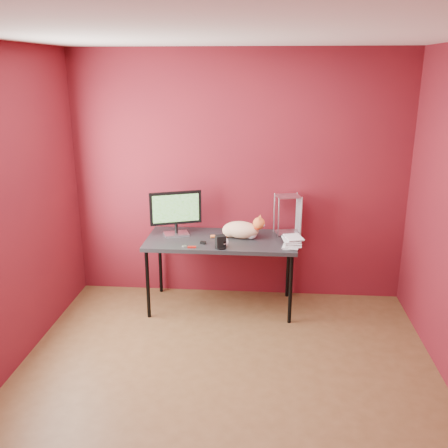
# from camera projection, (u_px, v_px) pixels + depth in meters

# --- Properties ---
(room) EXTENTS (3.52, 3.52, 2.61)m
(room) POSITION_uv_depth(u_px,v_px,m) (225.00, 209.00, 3.51)
(room) COLOR #50351B
(room) RESTS_ON ground
(desk) EXTENTS (1.50, 0.70, 0.75)m
(desk) POSITION_uv_depth(u_px,v_px,m) (221.00, 243.00, 5.05)
(desk) COLOR black
(desk) RESTS_ON ground
(monitor) EXTENTS (0.51, 0.24, 0.46)m
(monitor) POSITION_uv_depth(u_px,v_px,m) (176.00, 211.00, 5.07)
(monitor) COLOR silver
(monitor) RESTS_ON desk
(cat) EXTENTS (0.55, 0.27, 0.26)m
(cat) POSITION_uv_depth(u_px,v_px,m) (241.00, 230.00, 5.03)
(cat) COLOR #CA712A
(cat) RESTS_ON desk
(skull_mug) EXTENTS (0.11, 0.11, 0.10)m
(skull_mug) POSITION_uv_depth(u_px,v_px,m) (223.00, 242.00, 4.77)
(skull_mug) COLOR white
(skull_mug) RESTS_ON desk
(speaker) EXTENTS (0.11, 0.11, 0.13)m
(speaker) POSITION_uv_depth(u_px,v_px,m) (221.00, 242.00, 4.75)
(speaker) COLOR black
(speaker) RESTS_ON desk
(book_stack) EXTENTS (0.20, 0.24, 1.05)m
(book_stack) POSITION_uv_depth(u_px,v_px,m) (286.00, 193.00, 4.67)
(book_stack) COLOR beige
(book_stack) RESTS_ON desk
(wire_rack) EXTENTS (0.27, 0.24, 0.41)m
(wire_rack) POSITION_uv_depth(u_px,v_px,m) (288.00, 214.00, 5.13)
(wire_rack) COLOR silver
(wire_rack) RESTS_ON desk
(pocket_knife) EXTENTS (0.08, 0.03, 0.02)m
(pocket_knife) POSITION_uv_depth(u_px,v_px,m) (192.00, 247.00, 4.77)
(pocket_knife) COLOR #9F120C
(pocket_knife) RESTS_ON desk
(black_gadget) EXTENTS (0.06, 0.05, 0.03)m
(black_gadget) POSITION_uv_depth(u_px,v_px,m) (203.00, 243.00, 4.88)
(black_gadget) COLOR black
(black_gadget) RESTS_ON desk
(washer) EXTENTS (0.05, 0.05, 0.00)m
(washer) POSITION_uv_depth(u_px,v_px,m) (184.00, 246.00, 4.82)
(washer) COLOR silver
(washer) RESTS_ON desk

